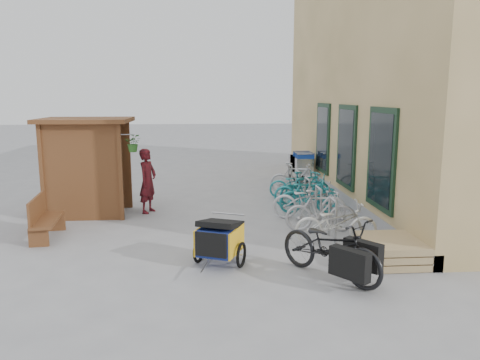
{
  "coord_description": "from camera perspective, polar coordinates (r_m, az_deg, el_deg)",
  "views": [
    {
      "loc": [
        -0.33,
        -9.19,
        2.95
      ],
      "look_at": [
        0.5,
        1.5,
        1.0
      ],
      "focal_mm": 35.0,
      "sensor_mm": 36.0,
      "label": 1
    }
  ],
  "objects": [
    {
      "name": "bike_3",
      "position": [
        11.89,
        8.39,
        -1.92
      ],
      "size": [
        1.52,
        0.46,
        0.91
      ],
      "primitive_type": "imported",
      "rotation": [
        0.0,
        0.0,
        1.55
      ],
      "color": "teal",
      "rests_on": "ground"
    },
    {
      "name": "bike_1",
      "position": [
        10.35,
        9.81,
        -3.74
      ],
      "size": [
        1.58,
        0.59,
        0.93
      ],
      "primitive_type": "imported",
      "rotation": [
        0.0,
        0.0,
        1.47
      ],
      "color": "#B9B9BE",
      "rests_on": "ground"
    },
    {
      "name": "pallet_stack",
      "position": [
        8.9,
        17.95,
        -8.13
      ],
      "size": [
        1.0,
        1.2,
        0.4
      ],
      "color": "tan",
      "rests_on": "ground"
    },
    {
      "name": "bike_0",
      "position": [
        9.58,
        11.63,
        -5.12
      ],
      "size": [
        1.68,
        0.65,
        0.87
      ],
      "primitive_type": "imported",
      "rotation": [
        0.0,
        0.0,
        1.53
      ],
      "color": "silver",
      "rests_on": "ground"
    },
    {
      "name": "bike_6",
      "position": [
        13.61,
        6.89,
        -0.54
      ],
      "size": [
        1.62,
        0.77,
        0.82
      ],
      "primitive_type": "imported",
      "rotation": [
        0.0,
        0.0,
        1.42
      ],
      "color": "teal",
      "rests_on": "ground"
    },
    {
      "name": "bike_2",
      "position": [
        11.28,
        8.42,
        -2.56
      ],
      "size": [
        1.85,
        1.1,
        0.92
      ],
      "primitive_type": "imported",
      "rotation": [
        0.0,
        0.0,
        1.27
      ],
      "color": "#B9B9BE",
      "rests_on": "ground"
    },
    {
      "name": "ground",
      "position": [
        9.66,
        -2.29,
        -7.48
      ],
      "size": [
        80.0,
        80.0,
        0.0
      ],
      "primitive_type": "plane",
      "color": "#9B9C9E"
    },
    {
      "name": "bike_rack",
      "position": [
        12.13,
        8.18,
        -1.37
      ],
      "size": [
        0.05,
        5.35,
        0.86
      ],
      "color": "#A5A8AD",
      "rests_on": "ground"
    },
    {
      "name": "building",
      "position": [
        15.3,
        22.53,
        11.57
      ],
      "size": [
        6.07,
        13.0,
        7.0
      ],
      "color": "#D7B47C",
      "rests_on": "ground"
    },
    {
      "name": "person_kiosk",
      "position": [
        12.04,
        -11.19,
        -0.11
      ],
      "size": [
        0.6,
        0.7,
        1.63
      ],
      "primitive_type": "imported",
      "rotation": [
        0.0,
        0.0,
        1.15
      ],
      "color": "maroon",
      "rests_on": "ground"
    },
    {
      "name": "bike_5",
      "position": [
        12.81,
        7.97,
        -0.98
      ],
      "size": [
        1.61,
        0.84,
        0.93
      ],
      "primitive_type": "imported",
      "rotation": [
        0.0,
        0.0,
        1.85
      ],
      "color": "teal",
      "rests_on": "ground"
    },
    {
      "name": "cargo_bike",
      "position": [
        7.78,
        11.18,
        -8.13
      ],
      "size": [
        1.75,
        1.98,
        1.04
      ],
      "rotation": [
        0.0,
        0.0,
        0.65
      ],
      "color": "black",
      "rests_on": "ground"
    },
    {
      "name": "child_trailer",
      "position": [
        8.28,
        -2.51,
        -7.1
      ],
      "size": [
        0.97,
        1.46,
        0.86
      ],
      "rotation": [
        0.0,
        0.0,
        -0.4
      ],
      "color": "navy",
      "rests_on": "ground"
    },
    {
      "name": "bike_7",
      "position": [
        14.09,
        6.93,
        0.16
      ],
      "size": [
        1.68,
        0.9,
        0.97
      ],
      "primitive_type": "imported",
      "rotation": [
        0.0,
        0.0,
        1.28
      ],
      "color": "#B9B9BE",
      "rests_on": "ground"
    },
    {
      "name": "bench",
      "position": [
        10.55,
        -22.84,
        -4.19
      ],
      "size": [
        0.58,
        1.45,
        0.9
      ],
      "rotation": [
        0.0,
        0.0,
        0.11
      ],
      "color": "brown",
      "rests_on": "ground"
    },
    {
      "name": "bike_4",
      "position": [
        12.47,
        8.07,
        -1.38
      ],
      "size": [
        1.8,
        1.03,
        0.89
      ],
      "primitive_type": "imported",
      "rotation": [
        0.0,
        0.0,
        1.3
      ],
      "color": "teal",
      "rests_on": "ground"
    },
    {
      "name": "kiosk",
      "position": [
        12.11,
        -18.52,
        3.14
      ],
      "size": [
        2.49,
        1.65,
        2.4
      ],
      "color": "brown",
      "rests_on": "ground"
    },
    {
      "name": "shopping_carts",
      "position": [
        16.31,
        7.4,
        2.02
      ],
      "size": [
        0.6,
        1.65,
        1.07
      ],
      "color": "silver",
      "rests_on": "ground"
    }
  ]
}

